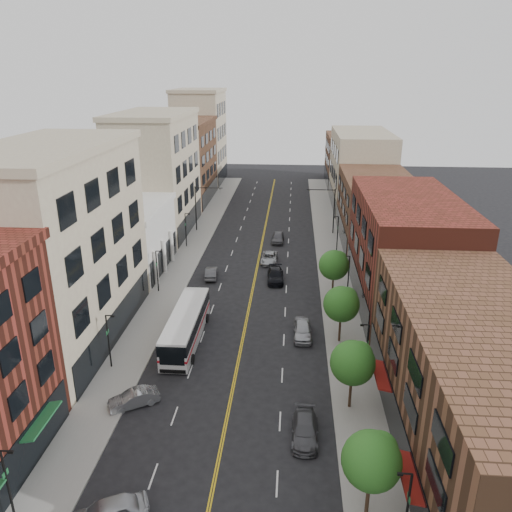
% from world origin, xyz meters
% --- Properties ---
extents(ground, '(220.00, 220.00, 0.00)m').
position_xyz_m(ground, '(0.00, 0.00, 0.00)').
color(ground, black).
rests_on(ground, ground).
extents(sidewalk_left, '(4.00, 110.00, 0.15)m').
position_xyz_m(sidewalk_left, '(-10.00, 35.00, 0.07)').
color(sidewalk_left, gray).
rests_on(sidewalk_left, ground).
extents(sidewalk_right, '(4.00, 110.00, 0.15)m').
position_xyz_m(sidewalk_right, '(10.00, 35.00, 0.07)').
color(sidewalk_right, gray).
rests_on(sidewalk_right, ground).
extents(bldg_l_tanoffice, '(10.00, 22.00, 18.00)m').
position_xyz_m(bldg_l_tanoffice, '(-17.00, 13.00, 9.00)').
color(bldg_l_tanoffice, tan).
rests_on(bldg_l_tanoffice, ground).
extents(bldg_l_white, '(10.00, 14.00, 8.00)m').
position_xyz_m(bldg_l_white, '(-17.00, 31.00, 4.00)').
color(bldg_l_white, silver).
rests_on(bldg_l_white, ground).
extents(bldg_l_far_a, '(10.00, 20.00, 18.00)m').
position_xyz_m(bldg_l_far_a, '(-17.00, 48.00, 9.00)').
color(bldg_l_far_a, tan).
rests_on(bldg_l_far_a, ground).
extents(bldg_l_far_b, '(10.00, 20.00, 15.00)m').
position_xyz_m(bldg_l_far_b, '(-17.00, 68.00, 7.50)').
color(bldg_l_far_b, brown).
rests_on(bldg_l_far_b, ground).
extents(bldg_l_far_c, '(10.00, 16.00, 20.00)m').
position_xyz_m(bldg_l_far_c, '(-17.00, 86.00, 10.00)').
color(bldg_l_far_c, tan).
rests_on(bldg_l_far_c, ground).
extents(bldg_r_near, '(10.00, 26.00, 10.00)m').
position_xyz_m(bldg_r_near, '(17.00, 0.00, 5.00)').
color(bldg_r_near, brown).
rests_on(bldg_r_near, ground).
extents(bldg_r_mid, '(10.00, 22.00, 12.00)m').
position_xyz_m(bldg_r_mid, '(17.00, 24.00, 6.00)').
color(bldg_r_mid, '#582217').
rests_on(bldg_r_mid, ground).
extents(bldg_r_far_a, '(10.00, 20.00, 10.00)m').
position_xyz_m(bldg_r_far_a, '(17.00, 45.00, 5.00)').
color(bldg_r_far_a, brown).
rests_on(bldg_r_far_a, ground).
extents(bldg_r_far_b, '(10.00, 22.00, 14.00)m').
position_xyz_m(bldg_r_far_b, '(17.00, 66.00, 7.00)').
color(bldg_r_far_b, tan).
rests_on(bldg_r_far_b, ground).
extents(bldg_r_far_c, '(10.00, 18.00, 11.00)m').
position_xyz_m(bldg_r_far_c, '(17.00, 86.00, 5.50)').
color(bldg_r_far_c, brown).
rests_on(bldg_r_far_c, ground).
extents(tree_r_0, '(3.40, 3.40, 5.59)m').
position_xyz_m(tree_r_0, '(9.39, -5.93, 4.13)').
color(tree_r_0, black).
rests_on(tree_r_0, sidewalk_right).
extents(tree_r_1, '(3.40, 3.40, 5.59)m').
position_xyz_m(tree_r_1, '(9.39, 4.07, 4.13)').
color(tree_r_1, black).
rests_on(tree_r_1, sidewalk_right).
extents(tree_r_2, '(3.40, 3.40, 5.59)m').
position_xyz_m(tree_r_2, '(9.39, 14.07, 4.13)').
color(tree_r_2, black).
rests_on(tree_r_2, sidewalk_right).
extents(tree_r_3, '(3.40, 3.40, 5.59)m').
position_xyz_m(tree_r_3, '(9.39, 24.07, 4.13)').
color(tree_r_3, black).
rests_on(tree_r_3, sidewalk_right).
extents(lamp_l_0, '(0.81, 0.55, 5.05)m').
position_xyz_m(lamp_l_0, '(-10.95, -8.00, 2.97)').
color(lamp_l_0, black).
rests_on(lamp_l_0, sidewalk_left).
extents(lamp_l_1, '(0.81, 0.55, 5.05)m').
position_xyz_m(lamp_l_1, '(-10.95, 8.00, 2.97)').
color(lamp_l_1, black).
rests_on(lamp_l_1, sidewalk_left).
extents(lamp_l_2, '(0.81, 0.55, 5.05)m').
position_xyz_m(lamp_l_2, '(-10.95, 24.00, 2.97)').
color(lamp_l_2, black).
rests_on(lamp_l_2, sidewalk_left).
extents(lamp_l_3, '(0.81, 0.55, 5.05)m').
position_xyz_m(lamp_l_3, '(-10.95, 40.00, 2.97)').
color(lamp_l_3, black).
rests_on(lamp_l_3, sidewalk_left).
extents(lamp_r_0, '(0.81, 0.55, 5.05)m').
position_xyz_m(lamp_r_0, '(10.95, -8.00, 2.97)').
color(lamp_r_0, black).
rests_on(lamp_r_0, sidewalk_right).
extents(lamp_r_1, '(0.81, 0.55, 5.05)m').
position_xyz_m(lamp_r_1, '(10.95, 8.00, 2.97)').
color(lamp_r_1, black).
rests_on(lamp_r_1, sidewalk_right).
extents(lamp_r_2, '(0.81, 0.55, 5.05)m').
position_xyz_m(lamp_r_2, '(10.95, 24.00, 2.97)').
color(lamp_r_2, black).
rests_on(lamp_r_2, sidewalk_right).
extents(lamp_r_3, '(0.81, 0.55, 5.05)m').
position_xyz_m(lamp_r_3, '(10.95, 40.00, 2.97)').
color(lamp_r_3, black).
rests_on(lamp_r_3, sidewalk_right).
extents(signal_mast_left, '(4.49, 0.18, 7.20)m').
position_xyz_m(signal_mast_left, '(-10.27, 48.00, 4.65)').
color(signal_mast_left, black).
rests_on(signal_mast_left, sidewalk_left).
extents(signal_mast_right, '(4.49, 0.18, 7.20)m').
position_xyz_m(signal_mast_right, '(10.27, 48.00, 4.65)').
color(signal_mast_right, black).
rests_on(signal_mast_right, sidewalk_right).
extents(city_bus, '(2.88, 11.83, 3.04)m').
position_xyz_m(city_bus, '(-5.35, 13.07, 1.77)').
color(city_bus, silver).
rests_on(city_bus, ground).
extents(car_angle_b, '(4.04, 3.17, 1.28)m').
position_xyz_m(car_angle_b, '(-7.40, 2.99, 0.64)').
color(car_angle_b, '#97999D').
rests_on(car_angle_b, ground).
extents(car_parked_mid, '(1.90, 4.56, 1.32)m').
position_xyz_m(car_parked_mid, '(5.80, 0.39, 0.66)').
color(car_parked_mid, '#434347').
rests_on(car_parked_mid, ground).
extents(car_parked_far, '(1.92, 4.52, 1.52)m').
position_xyz_m(car_parked_far, '(5.80, 14.78, 0.76)').
color(car_parked_far, '#9B9CA2').
rests_on(car_parked_far, ground).
extents(car_lane_behind, '(1.81, 4.13, 1.32)m').
position_xyz_m(car_lane_behind, '(-5.50, 28.80, 0.66)').
color(car_lane_behind, '#444549').
rests_on(car_lane_behind, ground).
extents(car_lane_a, '(2.22, 4.94, 1.41)m').
position_xyz_m(car_lane_a, '(2.60, 28.41, 0.70)').
color(car_lane_a, black).
rests_on(car_lane_a, ground).
extents(car_lane_b, '(2.22, 4.69, 1.29)m').
position_xyz_m(car_lane_b, '(1.50, 34.72, 0.65)').
color(car_lane_b, '#9C9FA3').
rests_on(car_lane_b, ground).
extents(car_lane_c, '(1.83, 4.39, 1.49)m').
position_xyz_m(car_lane_c, '(2.39, 43.34, 0.74)').
color(car_lane_c, '#525257').
rests_on(car_lane_c, ground).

